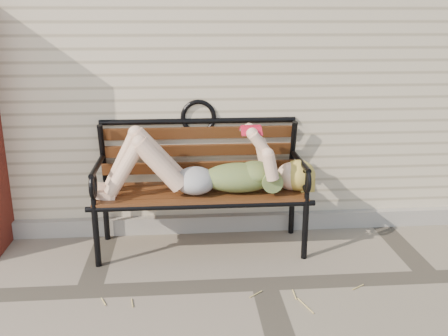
{
  "coord_description": "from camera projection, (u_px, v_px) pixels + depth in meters",
  "views": [
    {
      "loc": [
        -0.55,
        -3.17,
        1.85
      ],
      "look_at": [
        -0.24,
        0.57,
        0.71
      ],
      "focal_mm": 40.0,
      "sensor_mm": 36.0,
      "label": 1
    }
  ],
  "objects": [
    {
      "name": "ground",
      "position": [
        264.0,
        284.0,
        3.61
      ],
      "size": [
        80.0,
        80.0,
        0.0
      ],
      "primitive_type": "plane",
      "color": "#776C5B",
      "rests_on": "ground"
    },
    {
      "name": "house_wall",
      "position": [
        228.0,
        47.0,
        6.03
      ],
      "size": [
        8.0,
        4.0,
        3.0
      ],
      "primitive_type": "cube",
      "color": "beige",
      "rests_on": "ground"
    },
    {
      "name": "foundation_strip",
      "position": [
        247.0,
        222.0,
        4.51
      ],
      "size": [
        8.0,
        0.1,
        0.15
      ],
      "primitive_type": "cube",
      "color": "gray",
      "rests_on": "ground"
    },
    {
      "name": "garden_bench",
      "position": [
        200.0,
        168.0,
        4.08
      ],
      "size": [
        1.84,
        0.73,
        1.19
      ],
      "color": "black",
      "rests_on": "ground"
    },
    {
      "name": "reading_woman",
      "position": [
        203.0,
        168.0,
        3.93
      ],
      "size": [
        1.73,
        0.39,
        0.55
      ],
      "color": "#093B42",
      "rests_on": "ground"
    }
  ]
}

